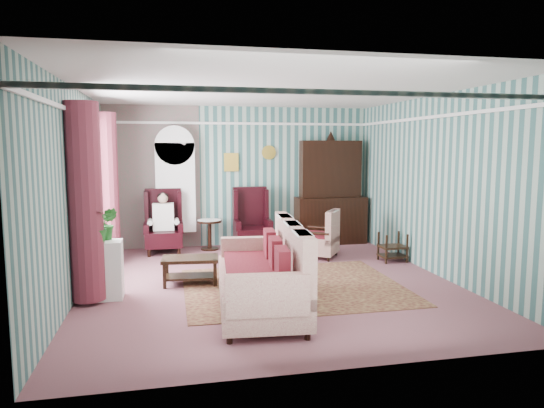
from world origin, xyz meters
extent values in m
plane|color=#7F4A52|center=(0.00, 0.00, 0.00)|extent=(6.00, 6.00, 0.00)
cube|color=#36625F|center=(0.00, 3.00, 1.45)|extent=(5.50, 0.02, 2.90)
cube|color=#36625F|center=(0.00, -3.00, 1.45)|extent=(5.50, 0.02, 2.90)
cube|color=#36625F|center=(-2.75, 0.00, 1.45)|extent=(0.02, 6.00, 2.90)
cube|color=#36625F|center=(2.75, 0.00, 1.45)|extent=(0.02, 6.00, 2.90)
cube|color=white|center=(0.00, 0.00, 2.90)|extent=(5.50, 6.00, 0.02)
cube|color=#994E5D|center=(-1.80, 2.99, 1.45)|extent=(1.90, 0.01, 2.90)
cube|color=white|center=(0.00, 0.00, 2.55)|extent=(5.50, 6.00, 0.05)
cube|color=white|center=(-2.72, 0.60, 1.55)|extent=(0.04, 1.50, 1.90)
cylinder|color=maroon|center=(-2.55, -0.45, 1.35)|extent=(0.44, 0.44, 2.60)
cylinder|color=maroon|center=(-2.55, 1.65, 1.35)|extent=(0.44, 0.44, 2.60)
cube|color=gold|center=(-0.20, 2.97, 1.75)|extent=(0.30, 0.03, 0.38)
cube|color=silver|center=(-1.35, 2.84, 1.12)|extent=(0.80, 0.28, 2.24)
cube|color=black|center=(1.90, 2.72, 1.18)|extent=(1.50, 0.56, 2.36)
cube|color=black|center=(-1.60, 2.45, 0.62)|extent=(0.76, 0.80, 1.25)
cube|color=black|center=(0.15, 2.45, 0.62)|extent=(0.76, 0.80, 1.25)
cylinder|color=black|center=(-0.70, 2.60, 0.30)|extent=(0.50, 0.50, 0.60)
cube|color=black|center=(2.47, 0.90, 0.27)|extent=(0.45, 0.38, 0.54)
cube|color=white|center=(-2.40, -0.30, 0.40)|extent=(0.55, 0.35, 0.80)
cube|color=#511E1B|center=(0.30, -0.30, 0.01)|extent=(3.20, 2.60, 0.01)
cube|color=beige|center=(-0.38, -1.22, 0.54)|extent=(1.16, 2.33, 1.08)
cube|color=beige|center=(1.24, 1.50, 0.44)|extent=(1.05, 1.05, 0.88)
cube|color=black|center=(-1.19, 0.17, 0.21)|extent=(0.88, 0.57, 0.41)
imported|color=#19511B|center=(-2.41, -0.44, 1.02)|extent=(0.48, 0.44, 0.45)
imported|color=#264E18|center=(-2.31, -0.20, 1.02)|extent=(0.25, 0.20, 0.45)
imported|color=#20581B|center=(-2.42, -0.29, 1.00)|extent=(0.26, 0.26, 0.40)
camera|label=1|loc=(-1.46, -7.09, 2.08)|focal=32.00mm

